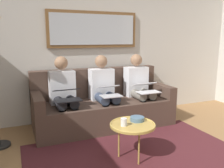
% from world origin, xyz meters
% --- Properties ---
extents(wall_rear, '(6.00, 0.12, 2.60)m').
position_xyz_m(wall_rear, '(0.00, -2.60, 1.30)').
color(wall_rear, beige).
rests_on(wall_rear, ground_plane).
extents(area_rug, '(2.60, 1.80, 0.01)m').
position_xyz_m(area_rug, '(0.00, -0.85, 0.00)').
color(area_rug, '#4C1E23').
rests_on(area_rug, ground_plane).
extents(couch, '(2.20, 0.90, 0.90)m').
position_xyz_m(couch, '(0.00, -2.12, 0.31)').
color(couch, '#4C382D').
rests_on(couch, ground_plane).
extents(framed_mirror, '(1.58, 0.05, 0.61)m').
position_xyz_m(framed_mirror, '(0.00, -2.51, 1.55)').
color(framed_mirror, brown).
extents(coffee_table, '(0.53, 0.53, 0.44)m').
position_xyz_m(coffee_table, '(0.08, -0.90, 0.41)').
color(coffee_table, tan).
rests_on(coffee_table, ground_plane).
extents(cup, '(0.07, 0.07, 0.09)m').
position_xyz_m(cup, '(0.20, -0.89, 0.47)').
color(cup, silver).
rests_on(cup, coffee_table).
extents(bowl, '(0.17, 0.17, 0.05)m').
position_xyz_m(bowl, '(-0.02, -0.97, 0.45)').
color(bowl, slate).
rests_on(bowl, coffee_table).
extents(person_left, '(0.38, 0.58, 1.14)m').
position_xyz_m(person_left, '(-0.64, -2.05, 0.61)').
color(person_left, silver).
rests_on(person_left, couch).
extents(laptop_white, '(0.36, 0.34, 0.15)m').
position_xyz_m(laptop_white, '(-0.64, -1.81, 0.62)').
color(laptop_white, white).
extents(person_middle, '(0.38, 0.58, 1.14)m').
position_xyz_m(person_middle, '(0.00, -2.05, 0.61)').
color(person_middle, silver).
rests_on(person_middle, couch).
extents(laptop_silver, '(0.30, 0.36, 0.15)m').
position_xyz_m(laptop_silver, '(0.00, -1.81, 0.63)').
color(laptop_silver, silver).
extents(person_right, '(0.38, 0.58, 1.14)m').
position_xyz_m(person_right, '(0.64, -2.05, 0.61)').
color(person_right, silver).
rests_on(person_right, couch).
extents(laptop_black, '(0.35, 0.36, 0.15)m').
position_xyz_m(laptop_black, '(0.64, -1.81, 0.63)').
color(laptop_black, black).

